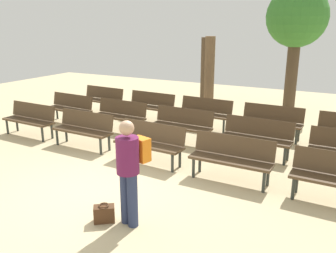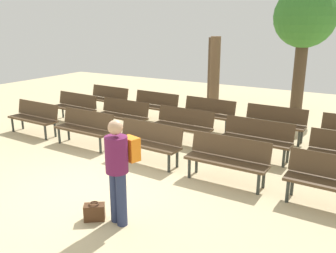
% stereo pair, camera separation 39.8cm
% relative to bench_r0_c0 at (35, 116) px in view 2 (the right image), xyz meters
% --- Properties ---
extents(ground_plane, '(24.34, 24.34, 0.00)m').
position_rel_bench_r0_c0_xyz_m(ground_plane, '(3.80, -1.71, -0.50)').
color(ground_plane, '#CCB789').
extents(bench_r0_c0, '(1.61, 0.53, 0.87)m').
position_rel_bench_r0_c0_xyz_m(bench_r0_c0, '(0.00, 0.00, 0.00)').
color(bench_r0_c0, '#4C3823').
rests_on(bench_r0_c0, ground_plane).
extents(bench_r0_c1, '(1.61, 0.51, 0.87)m').
position_rel_bench_r0_c0_xyz_m(bench_r0_c1, '(1.92, -0.05, 0.00)').
color(bench_r0_c1, '#4C3823').
rests_on(bench_r0_c1, ground_plane).
extents(bench_r0_c2, '(1.62, 0.56, 0.87)m').
position_rel_bench_r0_c0_xyz_m(bench_r0_c2, '(3.90, -0.17, 0.00)').
color(bench_r0_c2, '#4C3823').
rests_on(bench_r0_c2, ground_plane).
extents(bench_r0_c3, '(1.60, 0.49, 0.87)m').
position_rel_bench_r0_c0_xyz_m(bench_r0_c3, '(5.77, -0.24, 0.00)').
color(bench_r0_c3, '#4C3823').
rests_on(bench_r0_c3, ground_plane).
extents(bench_r0_c4, '(1.61, 0.53, 0.87)m').
position_rel_bench_r0_c0_xyz_m(bench_r0_c4, '(7.70, -0.30, 0.00)').
color(bench_r0_c4, '#4C3823').
rests_on(bench_r0_c4, ground_plane).
extents(bench_r1_c0, '(1.63, 0.58, 0.87)m').
position_rel_bench_r0_c0_xyz_m(bench_r1_c0, '(0.03, 1.51, 0.00)').
color(bench_r1_c0, '#4C3823').
rests_on(bench_r1_c0, ground_plane).
extents(bench_r1_c1, '(1.61, 0.52, 0.87)m').
position_rel_bench_r0_c0_xyz_m(bench_r1_c1, '(1.93, 1.48, 0.00)').
color(bench_r1_c1, '#4C3823').
rests_on(bench_r1_c1, ground_plane).
extents(bench_r1_c2, '(1.61, 0.52, 0.87)m').
position_rel_bench_r0_c0_xyz_m(bench_r1_c2, '(3.91, 1.42, 0.00)').
color(bench_r1_c2, '#4C3823').
rests_on(bench_r1_c2, ground_plane).
extents(bench_r1_c3, '(1.61, 0.53, 0.87)m').
position_rel_bench_r0_c0_xyz_m(bench_r1_c3, '(5.87, 1.30, 0.00)').
color(bench_r1_c3, '#4C3823').
rests_on(bench_r1_c3, ground_plane).
extents(bench_r2_c0, '(1.63, 0.58, 0.87)m').
position_rel_bench_r0_c0_xyz_m(bench_r2_c0, '(0.09, 3.01, 0.00)').
color(bench_r2_c0, '#4C3823').
rests_on(bench_r2_c0, ground_plane).
extents(bench_r2_c1, '(1.62, 0.56, 0.87)m').
position_rel_bench_r0_c0_xyz_m(bench_r2_c1, '(2.07, 2.94, 0.00)').
color(bench_r2_c1, '#4C3823').
rests_on(bench_r2_c1, ground_plane).
extents(bench_r2_c2, '(1.62, 0.57, 0.87)m').
position_rel_bench_r0_c0_xyz_m(bench_r2_c2, '(3.93, 2.89, 0.00)').
color(bench_r2_c2, '#4C3823').
rests_on(bench_r2_c2, ground_plane).
extents(bench_r2_c3, '(1.61, 0.52, 0.87)m').
position_rel_bench_r0_c0_xyz_m(bench_r2_c3, '(5.87, 2.85, 0.00)').
color(bench_r2_c3, '#4C3823').
rests_on(bench_r2_c3, ground_plane).
extents(tree_0, '(0.33, 0.33, 2.57)m').
position_rel_bench_r0_c0_xyz_m(tree_0, '(3.35, 4.66, 0.78)').
color(tree_0, brown).
rests_on(tree_0, ground_plane).
extents(tree_1, '(0.42, 0.42, 2.46)m').
position_rel_bench_r0_c0_xyz_m(tree_1, '(2.46, 6.59, 0.73)').
color(tree_1, '#4C3A28').
rests_on(tree_1, ground_plane).
extents(tree_2, '(2.04, 2.04, 4.21)m').
position_rel_bench_r0_c0_xyz_m(tree_2, '(5.70, 6.52, 2.60)').
color(tree_2, '#4C3A28').
rests_on(tree_2, ground_plane).
extents(visitor_with_backpack, '(0.44, 0.58, 1.65)m').
position_rel_bench_r0_c0_xyz_m(visitor_with_backpack, '(4.92, -2.47, 0.43)').
color(visitor_with_backpack, navy).
rests_on(visitor_with_backpack, ground_plane).
extents(handbag, '(0.36, 0.33, 0.29)m').
position_rel_bench_r0_c0_xyz_m(handbag, '(4.52, -2.64, -0.37)').
color(handbag, '#4C2D19').
rests_on(handbag, ground_plane).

